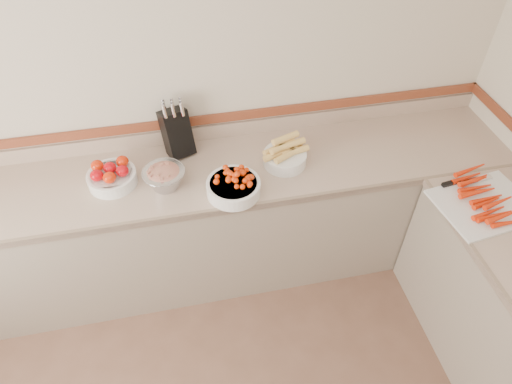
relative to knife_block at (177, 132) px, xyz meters
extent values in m
plane|color=beige|center=(0.02, 0.10, 0.25)|extent=(4.00, 0.00, 4.00)
cube|color=tan|center=(0.02, -0.22, -0.17)|extent=(4.00, 0.65, 0.04)
cube|color=gray|center=(0.02, -0.22, -0.62)|extent=(4.00, 0.63, 0.86)
cube|color=#8B735D|center=(0.02, -0.54, -0.17)|extent=(4.00, 0.02, 0.04)
cube|color=tan|center=(0.02, 0.09, -0.10)|extent=(4.00, 0.02, 0.10)
cube|color=brown|center=(0.02, 0.09, 0.00)|extent=(4.00, 0.02, 0.06)
cube|color=black|center=(0.00, 0.00, -0.01)|extent=(0.21, 0.23, 0.31)
cylinder|color=silver|center=(-0.05, -0.03, 0.17)|extent=(0.03, 0.04, 0.08)
cylinder|color=silver|center=(0.00, -0.03, 0.17)|extent=(0.03, 0.04, 0.08)
cylinder|color=silver|center=(0.05, -0.03, 0.17)|extent=(0.03, 0.04, 0.08)
cylinder|color=silver|center=(-0.05, 0.00, 0.17)|extent=(0.03, 0.04, 0.08)
cylinder|color=silver|center=(0.00, 0.00, 0.17)|extent=(0.03, 0.04, 0.08)
cylinder|color=silver|center=(0.05, 0.00, 0.17)|extent=(0.03, 0.04, 0.08)
cylinder|color=silver|center=(-0.05, 0.03, 0.17)|extent=(0.03, 0.04, 0.08)
cylinder|color=silver|center=(0.00, 0.03, 0.17)|extent=(0.03, 0.04, 0.08)
cylinder|color=silver|center=(0.05, 0.03, 0.17)|extent=(0.03, 0.04, 0.08)
cylinder|color=white|center=(-0.40, -0.21, -0.11)|extent=(0.28, 0.28, 0.07)
torus|color=white|center=(-0.40, -0.21, -0.08)|extent=(0.28, 0.28, 0.01)
cylinder|color=white|center=(-0.40, -0.21, -0.08)|extent=(0.24, 0.24, 0.01)
ellipsoid|color=red|center=(-0.47, -0.25, -0.05)|extent=(0.07, 0.07, 0.06)
ellipsoid|color=red|center=(-0.40, -0.28, -0.05)|extent=(0.07, 0.07, 0.06)
ellipsoid|color=red|center=(-0.33, -0.24, -0.05)|extent=(0.07, 0.07, 0.06)
ellipsoid|color=red|center=(-0.47, -0.16, -0.05)|extent=(0.07, 0.07, 0.06)
ellipsoid|color=red|center=(-0.40, -0.20, -0.05)|extent=(0.07, 0.07, 0.06)
ellipsoid|color=red|center=(-0.33, -0.15, -0.05)|extent=(0.07, 0.07, 0.06)
cylinder|color=white|center=(0.27, -0.43, -0.11)|extent=(0.30, 0.30, 0.08)
torus|color=white|center=(0.27, -0.43, -0.08)|extent=(0.31, 0.31, 0.01)
cylinder|color=white|center=(0.27, -0.43, -0.08)|extent=(0.26, 0.26, 0.01)
sphere|color=red|center=(0.33, -0.39, -0.04)|extent=(0.03, 0.03, 0.03)
sphere|color=red|center=(0.17, -0.45, -0.05)|extent=(0.03, 0.03, 0.03)
sphere|color=red|center=(0.36, -0.45, -0.04)|extent=(0.03, 0.03, 0.03)
sphere|color=red|center=(0.29, -0.40, -0.02)|extent=(0.03, 0.03, 0.03)
sphere|color=red|center=(0.31, -0.50, -0.04)|extent=(0.03, 0.03, 0.03)
sphere|color=red|center=(0.20, -0.36, -0.05)|extent=(0.03, 0.03, 0.03)
sphere|color=red|center=(0.33, -0.47, -0.04)|extent=(0.03, 0.03, 0.03)
sphere|color=red|center=(0.32, -0.40, -0.04)|extent=(0.03, 0.03, 0.03)
sphere|color=red|center=(0.35, -0.50, -0.05)|extent=(0.03, 0.03, 0.03)
sphere|color=red|center=(0.23, -0.32, -0.05)|extent=(0.03, 0.03, 0.03)
sphere|color=red|center=(0.26, -0.32, -0.05)|extent=(0.03, 0.03, 0.03)
sphere|color=red|center=(0.26, -0.42, -0.01)|extent=(0.03, 0.03, 0.03)
sphere|color=red|center=(0.35, -0.46, -0.04)|extent=(0.03, 0.03, 0.03)
sphere|color=red|center=(0.35, -0.43, -0.04)|extent=(0.03, 0.03, 0.03)
sphere|color=red|center=(0.26, -0.42, -0.02)|extent=(0.03, 0.03, 0.03)
sphere|color=red|center=(0.28, -0.42, -0.02)|extent=(0.03, 0.03, 0.03)
sphere|color=red|center=(0.27, -0.50, -0.03)|extent=(0.03, 0.03, 0.03)
sphere|color=red|center=(0.28, -0.43, 0.00)|extent=(0.03, 0.03, 0.03)
sphere|color=red|center=(0.34, -0.48, -0.05)|extent=(0.03, 0.03, 0.03)
sphere|color=red|center=(0.18, -0.48, -0.05)|extent=(0.03, 0.03, 0.03)
sphere|color=red|center=(0.18, -0.43, -0.05)|extent=(0.03, 0.03, 0.03)
sphere|color=red|center=(0.34, -0.49, -0.05)|extent=(0.03, 0.03, 0.03)
sphere|color=red|center=(0.26, -0.40, -0.01)|extent=(0.03, 0.03, 0.03)
sphere|color=red|center=(0.27, -0.46, -0.02)|extent=(0.03, 0.03, 0.03)
sphere|color=red|center=(0.34, -0.45, -0.04)|extent=(0.03, 0.03, 0.03)
sphere|color=red|center=(0.18, -0.44, -0.04)|extent=(0.03, 0.03, 0.03)
sphere|color=red|center=(0.25, -0.38, -0.03)|extent=(0.03, 0.03, 0.03)
sphere|color=red|center=(0.29, -0.51, -0.04)|extent=(0.03, 0.03, 0.03)
sphere|color=red|center=(0.24, -0.32, -0.05)|extent=(0.03, 0.03, 0.03)
sphere|color=red|center=(0.26, -0.53, -0.05)|extent=(0.03, 0.03, 0.03)
sphere|color=red|center=(0.25, -0.35, -0.04)|extent=(0.03, 0.03, 0.03)
sphere|color=red|center=(0.20, -0.44, -0.04)|extent=(0.03, 0.03, 0.03)
sphere|color=red|center=(0.24, -0.46, -0.02)|extent=(0.03, 0.03, 0.03)
cylinder|color=white|center=(0.61, -0.24, -0.11)|extent=(0.26, 0.26, 0.08)
torus|color=white|center=(0.61, -0.24, -0.08)|extent=(0.26, 0.26, 0.01)
cylinder|color=#F0BE64|center=(0.55, -0.26, -0.06)|extent=(0.17, 0.10, 0.04)
cylinder|color=#F0BE64|center=(0.61, -0.28, -0.06)|extent=(0.17, 0.12, 0.04)
cylinder|color=#F0BE64|center=(0.67, -0.26, -0.06)|extent=(0.18, 0.07, 0.04)
cylinder|color=#F0BE64|center=(0.56, -0.21, -0.06)|extent=(0.17, 0.11, 0.04)
cylinder|color=#F0BE64|center=(0.64, -0.20, -0.06)|extent=(0.18, 0.06, 0.04)
cylinder|color=#F0BE64|center=(0.59, -0.24, -0.02)|extent=(0.17, 0.11, 0.04)
cylinder|color=#F0BE64|center=(0.65, -0.23, -0.02)|extent=(0.18, 0.08, 0.04)
cylinder|color=#F0BE64|center=(0.62, -0.22, 0.02)|extent=(0.18, 0.10, 0.04)
cylinder|color=#B2B2BA|center=(-0.10, -0.30, -0.10)|extent=(0.24, 0.24, 0.11)
torus|color=#B2B2BA|center=(-0.10, -0.30, -0.04)|extent=(0.24, 0.24, 0.01)
ellipsoid|color=#BB1555|center=(-0.10, -0.30, -0.05)|extent=(0.20, 0.20, 0.06)
cube|color=#BB1555|center=(-0.11, -0.26, -0.02)|extent=(0.02, 0.02, 0.02)
cube|color=#A6C05D|center=(-0.12, -0.28, -0.03)|extent=(0.02, 0.02, 0.02)
cube|color=#BB1555|center=(-0.16, -0.27, -0.02)|extent=(0.02, 0.02, 0.02)
cube|color=#A6C05D|center=(-0.12, -0.37, -0.03)|extent=(0.02, 0.02, 0.02)
cube|color=#BB1555|center=(-0.15, -0.30, -0.03)|extent=(0.02, 0.02, 0.02)
cube|color=#A6C05D|center=(-0.13, -0.34, -0.02)|extent=(0.02, 0.02, 0.02)
cube|color=#BB1555|center=(-0.11, -0.26, -0.03)|extent=(0.02, 0.02, 0.02)
cube|color=#A6C05D|center=(-0.07, -0.25, -0.02)|extent=(0.02, 0.02, 0.02)
cube|color=#BB1555|center=(-0.17, -0.33, -0.03)|extent=(0.02, 0.02, 0.02)
cube|color=#A6C05D|center=(-0.18, -0.30, -0.03)|extent=(0.02, 0.02, 0.02)
cube|color=#BB1555|center=(-0.08, -0.25, -0.02)|extent=(0.02, 0.02, 0.02)
cube|color=#A6C05D|center=(-0.10, -0.31, -0.03)|extent=(0.02, 0.02, 0.02)
cube|color=#BB1555|center=(-0.08, -0.35, -0.03)|extent=(0.02, 0.02, 0.02)
cube|color=#A6C05D|center=(-0.10, -0.29, -0.04)|extent=(0.02, 0.02, 0.02)
cube|color=white|center=(1.60, -0.81, -0.14)|extent=(0.56, 0.46, 0.02)
cone|color=red|center=(1.60, -0.97, -0.12)|extent=(0.20, 0.06, 0.03)
cone|color=red|center=(1.60, -0.94, -0.09)|extent=(0.20, 0.06, 0.03)
cone|color=red|center=(1.60, -0.91, -0.12)|extent=(0.20, 0.06, 0.03)
cone|color=red|center=(1.60, -0.88, -0.12)|extent=(0.20, 0.06, 0.03)
cone|color=red|center=(1.60, -0.85, -0.09)|extent=(0.20, 0.06, 0.03)
cone|color=red|center=(1.60, -0.82, -0.12)|extent=(0.20, 0.06, 0.03)
cone|color=red|center=(1.60, -0.79, -0.12)|extent=(0.20, 0.06, 0.03)
cone|color=red|center=(1.60, -0.76, -0.09)|extent=(0.20, 0.06, 0.03)
cone|color=red|center=(1.60, -0.73, -0.12)|extent=(0.20, 0.06, 0.03)
cone|color=red|center=(1.60, -0.70, -0.12)|extent=(0.20, 0.06, 0.03)
cone|color=red|center=(1.60, -0.67, -0.09)|extent=(0.20, 0.06, 0.03)
cone|color=red|center=(1.60, -0.64, -0.12)|extent=(0.20, 0.06, 0.03)
cone|color=red|center=(1.60, -0.61, -0.12)|extent=(0.20, 0.06, 0.03)
cone|color=red|center=(1.60, -0.58, -0.09)|extent=(0.20, 0.06, 0.03)
cube|color=silver|center=(1.64, -0.63, -0.13)|extent=(0.22, 0.07, 0.00)
cube|color=black|center=(1.49, -0.63, -0.12)|extent=(0.11, 0.04, 0.02)
camera|label=1|loc=(0.02, -2.24, 1.66)|focal=32.00mm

